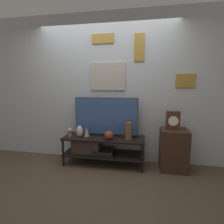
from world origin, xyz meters
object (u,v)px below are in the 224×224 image
Objects in this scene: television at (106,116)px; vase_slim_bronze at (87,131)px; vase_urn_stoneware at (80,131)px; vase_round_glass at (109,135)px; vase_tall_ceramic at (129,131)px; decorative_bust at (70,131)px; mantel_clock at (173,120)px.

television is 0.44m from vase_slim_bronze.
vase_urn_stoneware is (-0.44, -0.17, -0.25)m from television.
television reaches higher than vase_round_glass.
vase_tall_ceramic is 1.05m from decorative_bust.
mantel_clock reaches higher than vase_urn_stoneware.
vase_tall_ceramic is (0.42, -0.16, -0.21)m from television.
vase_round_glass is 1.08m from mantel_clock.
vase_urn_stoneware is 0.87m from vase_tall_ceramic.
vase_slim_bronze is (-0.76, 0.05, -0.06)m from vase_tall_ceramic.
vase_urn_stoneware is 0.67× the size of mantel_clock.
vase_slim_bronze is at bearing 164.96° from vase_round_glass.
vase_slim_bronze reaches higher than vase_round_glass.
mantel_clock is at bearing 8.19° from vase_round_glass.
vase_round_glass is (0.54, -0.06, -0.03)m from vase_urn_stoneware.
television reaches higher than mantel_clock.
vase_tall_ceramic is at bearing 0.61° from vase_urn_stoneware.
vase_tall_ceramic is 1.89× the size of decorative_bust.
vase_tall_ceramic is 0.75m from mantel_clock.
decorative_bust is 1.79m from mantel_clock.
television is 0.54m from vase_urn_stoneware.
decorative_bust is at bearing -177.22° from mantel_clock.
decorative_bust is at bearing -169.85° from vase_slim_bronze.
vase_urn_stoneware is 1.29× the size of decorative_bust.
television is at bearing 20.77° from vase_urn_stoneware.
mantel_clock is (1.58, 0.09, 0.24)m from vase_urn_stoneware.
vase_urn_stoneware is 0.13m from vase_slim_bronze.
vase_tall_ceramic is 1.69× the size of vase_slim_bronze.
mantel_clock reaches higher than vase_round_glass.
vase_urn_stoneware reaches higher than vase_slim_bronze.
vase_round_glass is at bearing -66.36° from television.
vase_slim_bronze is (-0.34, -0.11, -0.27)m from television.
vase_round_glass is at bearing -168.33° from vase_tall_ceramic.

